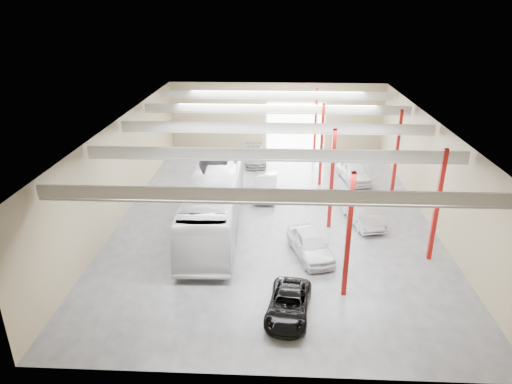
# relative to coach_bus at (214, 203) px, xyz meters

# --- Properties ---
(depot_shell) EXTENTS (22.12, 32.12, 7.06)m
(depot_shell) POSITION_rel_coach_bus_xyz_m (4.24, 3.16, 3.04)
(depot_shell) COLOR #45464A
(depot_shell) RESTS_ON ground
(coach_bus) EXTENTS (3.65, 14.00, 3.88)m
(coach_bus) POSITION_rel_coach_bus_xyz_m (0.00, 0.00, 0.00)
(coach_bus) COLOR silver
(coach_bus) RESTS_ON ground
(black_sedan) EXTENTS (2.62, 4.63, 1.22)m
(black_sedan) POSITION_rel_coach_bus_xyz_m (4.92, -9.20, -1.33)
(black_sedan) COLOR black
(black_sedan) RESTS_ON ground
(car_row_a) EXTENTS (3.19, 5.14, 1.63)m
(car_row_a) POSITION_rel_coach_bus_xyz_m (6.34, -3.32, -1.12)
(car_row_a) COLOR silver
(car_row_a) RESTS_ON ground
(car_row_b) EXTENTS (1.92, 5.06, 1.65)m
(car_row_b) POSITION_rel_coach_bus_xyz_m (3.34, 6.01, -1.11)
(car_row_b) COLOR #ADADB2
(car_row_b) RESTS_ON ground
(car_row_c) EXTENTS (2.43, 5.07, 1.42)m
(car_row_c) POSITION_rel_coach_bus_xyz_m (2.11, 13.98, -1.23)
(car_row_c) COLOR slate
(car_row_c) RESTS_ON ground
(car_right_near) EXTENTS (2.72, 5.10, 1.60)m
(car_right_near) POSITION_rel_coach_bus_xyz_m (10.29, 1.46, -1.14)
(car_right_near) COLOR #AEADB2
(car_right_near) RESTS_ON ground
(car_right_far) EXTENTS (2.83, 5.18, 1.67)m
(car_right_far) POSITION_rel_coach_bus_xyz_m (10.95, 9.74, -1.10)
(car_right_far) COLOR silver
(car_right_far) RESTS_ON ground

